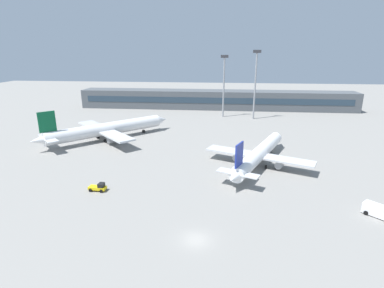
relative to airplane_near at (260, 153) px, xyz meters
name	(u,v)px	position (x,y,z in m)	size (l,w,h in m)	color
ground_plane	(209,155)	(-13.19, 6.03, -2.96)	(400.00, 400.00, 0.00)	gray
terminal_building	(216,100)	(-13.19, 77.18, 1.54)	(134.96, 12.13, 9.00)	#4C5156
airplane_near	(260,153)	(0.00, 0.00, 0.00)	(26.74, 37.17, 9.71)	white
airplane_mid	(108,129)	(-46.79, 18.14, 0.55)	(35.33, 35.84, 11.51)	silver
baggage_tug_yellow	(98,187)	(-34.88, -19.08, -2.16)	(3.70, 2.03, 1.75)	yellow
service_van_white	(380,211)	(18.10, -23.96, -1.85)	(5.13, 5.05, 2.08)	white
floodlight_tower_west	(224,82)	(-9.57, 57.68, 12.20)	(3.20, 0.80, 26.26)	gray
floodlight_tower_east	(255,80)	(3.40, 54.76, 13.23)	(3.20, 0.80, 28.26)	gray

